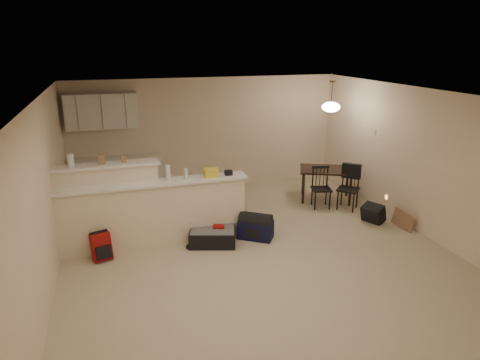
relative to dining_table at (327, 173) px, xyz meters
name	(u,v)px	position (x,y,z in m)	size (l,w,h in m)	color
room	(260,180)	(-2.20, -1.95, 0.65)	(7.00, 7.02, 2.50)	#C4B697
breakfast_bar	(138,210)	(-3.96, -0.97, 0.00)	(3.08, 0.58, 1.39)	beige
upper_cabinets	(102,111)	(-4.40, 1.37, 1.30)	(1.40, 0.34, 0.70)	white
kitchen_counter	(118,181)	(-4.20, 1.24, -0.15)	(1.80, 0.60, 0.90)	white
thermostat	(374,132)	(0.78, -0.40, 0.90)	(0.02, 0.12, 0.12)	beige
jar	(71,160)	(-4.90, -0.83, 0.89)	(0.10, 0.10, 0.20)	silver
cereal_box	(101,159)	(-4.45, -0.83, 0.87)	(0.10, 0.07, 0.16)	#946C4C
small_box	(124,159)	(-4.11, -0.83, 0.85)	(0.08, 0.06, 0.12)	#946C4C
bottle_a	(168,173)	(-3.45, -1.05, 0.62)	(0.07, 0.07, 0.26)	silver
bottle_b	(186,174)	(-3.16, -1.05, 0.58)	(0.06, 0.06, 0.18)	silver
bag_lump	(211,173)	(-2.74, -1.05, 0.56)	(0.22, 0.18, 0.14)	#946C4C
pouch	(228,173)	(-2.44, -1.05, 0.53)	(0.12, 0.10, 0.08)	#946C4C
dining_table	(327,173)	(0.00, 0.00, 0.00)	(1.30, 1.13, 0.69)	black
pendant_lamp	(331,107)	(0.00, 0.00, 1.39)	(0.36, 0.36, 0.62)	brown
dining_chair_near	(321,188)	(-0.31, -0.38, -0.18)	(0.37, 0.35, 0.84)	black
dining_chair_far	(348,188)	(0.17, -0.61, -0.16)	(0.39, 0.37, 0.89)	black
suitcase	(213,237)	(-2.81, -1.34, -0.48)	(0.75, 0.49, 0.25)	black
red_backpack	(101,247)	(-4.58, -1.34, -0.39)	(0.29, 0.18, 0.43)	maroon
navy_duffel	(256,230)	(-2.05, -1.34, -0.45)	(0.58, 0.32, 0.32)	#101134
black_daypack	(373,214)	(0.28, -1.34, -0.44)	(0.37, 0.26, 0.33)	black
cardboard_sheet	(403,220)	(0.60, -1.78, -0.43)	(0.44, 0.02, 0.34)	#946C4C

